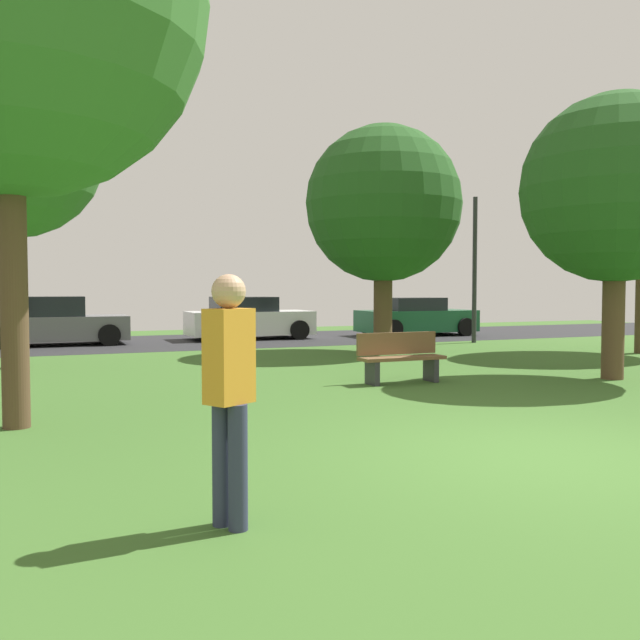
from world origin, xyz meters
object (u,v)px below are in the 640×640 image
Objects in this scene: oak_tree_right at (10,148)px; person_thrower at (229,386)px; oak_tree_center at (383,205)px; parked_car_white at (248,319)px; parked_car_green at (415,318)px; street_lamp_post at (475,270)px; maple_tree_far at (616,189)px; parked_car_grey at (55,323)px; park_bench at (400,357)px.

oak_tree_right is 3.63× the size of person_thrower.
oak_tree_right is 1.10× the size of oak_tree_center.
parked_car_white is at bearing 109.22° from oak_tree_center.
street_lamp_post reaches higher than parked_car_green.
maple_tree_far reaches higher than person_thrower.
parked_car_grey is at bearing 80.85° from oak_tree_right.
parked_car_grey is 12.79m from street_lamp_post.
maple_tree_far is (10.42, -6.21, -1.11)m from oak_tree_right.
person_thrower is 0.45× the size of parked_car_grey.
person_thrower is at bearing -106.95° from parked_car_white.
person_thrower reaches higher than parked_car_green.
person_thrower is 0.40× the size of street_lamp_post.
park_bench is (-3.92, 1.09, -3.07)m from maple_tree_far.
maple_tree_far is (1.49, -6.38, -0.36)m from oak_tree_center.
parked_car_white is (5.21, 17.09, -0.37)m from person_thrower.
maple_tree_far is 1.31× the size of parked_car_white.
maple_tree_far is 8.54m from street_lamp_post.
oak_tree_center is 1.33× the size of street_lamp_post.
parked_car_grey is 0.99× the size of parked_car_green.
oak_tree_center is 3.29× the size of person_thrower.
oak_tree_center reaches higher than parked_car_grey.
park_bench is (-0.43, -11.03, -0.19)m from parked_car_white.
parked_car_white is at bearing 106.08° from maple_tree_far.
maple_tree_far is 12.07m from parked_car_green.
oak_tree_right reaches higher than oak_tree_center.
person_thrower is at bearing -122.42° from oak_tree_center.
oak_tree_center reaches higher than maple_tree_far.
parked_car_grey reaches higher than parked_car_green.
person_thrower is at bearing -87.36° from parked_car_grey.
oak_tree_right is 8.96m from oak_tree_center.
maple_tree_far is 1.30× the size of parked_car_green.
street_lamp_post reaches higher than person_thrower.
oak_tree_right is 9.94m from parked_car_white.
maple_tree_far is 12.94m from parked_car_white.
park_bench is (-6.41, -10.36, -0.17)m from parked_car_green.
maple_tree_far is 5.10m from park_bench.
oak_tree_center is at bearing -152.56° from person_thrower.
parked_car_white is 0.90× the size of street_lamp_post.
maple_tree_far reaches higher than street_lamp_post.
parked_car_grey is 2.52× the size of park_bench.
oak_tree_right is at bearing -99.15° from parked_car_grey.
parked_car_green is at bearing -154.42° from person_thrower.
oak_tree_right is 7.10m from parked_car_grey.
oak_tree_center is at bearing -70.78° from parked_car_white.
oak_tree_center is 6.89m from parked_car_white.
oak_tree_center is at bearing -128.13° from parked_car_green.
park_bench is 0.36× the size of street_lamp_post.
street_lamp_post is (2.58, 8.04, -1.28)m from maple_tree_far.
parked_car_grey is at bearing 144.86° from oak_tree_center.
parked_car_green is (11.19, 16.43, -0.38)m from person_thrower.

